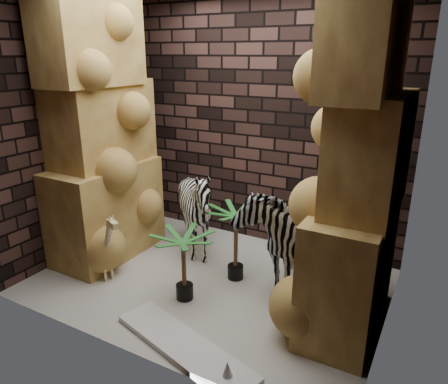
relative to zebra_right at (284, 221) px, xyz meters
The scene contains 13 objects.
floor 1.03m from the zebra_right, 149.44° to the right, with size 3.50×3.50×0.00m, color beige.
wall_back 1.35m from the zebra_right, 127.54° to the left, with size 3.50×3.50×0.00m, color black.
wall_front 1.95m from the zebra_right, 111.95° to the right, with size 3.50×3.50×0.00m, color black.
wall_left 2.57m from the zebra_right, behind, with size 3.00×3.00×0.00m, color black.
wall_right 1.41m from the zebra_right, 19.71° to the right, with size 3.00×3.00×0.00m, color black.
rock_pillar_left 2.25m from the zebra_right, 169.28° to the right, with size 0.68×1.30×3.00m, color #DABC5F, non-canonical shape.
rock_pillar_right 1.18m from the zebra_right, 27.20° to the right, with size 0.58×1.25×3.00m, color #DABC5F, non-canonical shape.
zebra_right is the anchor object (origin of this frame).
zebra_left 1.11m from the zebra_right, behind, with size 0.92×1.13×1.03m, color white.
giraffe_toy 1.93m from the zebra_right, 153.43° to the right, with size 0.41×0.14×0.80m, color #FFE9A9, non-canonical shape.
palm_front 0.56m from the zebra_right, 157.68° to the right, with size 0.36×0.36×0.82m, color #13571E, non-canonical shape.
palm_back 1.10m from the zebra_right, 132.51° to the right, with size 0.36×0.36×0.70m, color #13571E, non-canonical shape.
surfboard 1.57m from the zebra_right, 101.90° to the right, with size 1.42×0.35×0.05m, color white.
Camera 1 is at (2.02, -3.31, 2.32)m, focal length 33.29 mm.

